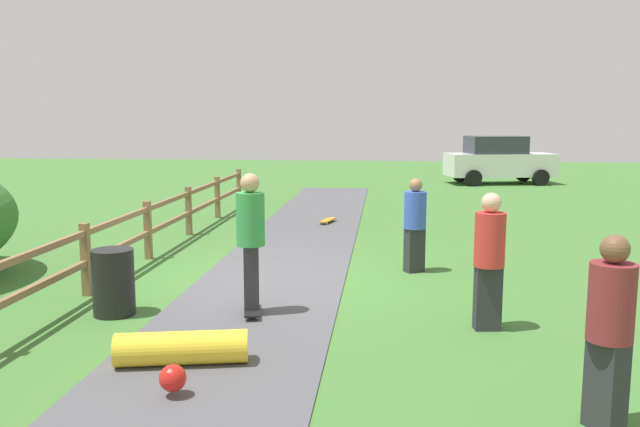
# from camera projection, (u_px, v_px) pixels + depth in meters

# --- Properties ---
(ground_plane) EXTENTS (60.00, 60.00, 0.00)m
(ground_plane) POSITION_uv_depth(u_px,v_px,m) (273.00, 279.00, 10.81)
(ground_plane) COLOR #427533
(asphalt_path) EXTENTS (2.40, 28.00, 0.02)m
(asphalt_path) POSITION_uv_depth(u_px,v_px,m) (273.00, 278.00, 10.81)
(asphalt_path) COLOR #515156
(asphalt_path) RESTS_ON ground_plane
(wooden_fence) EXTENTS (0.12, 18.12, 1.10)m
(wooden_fence) POSITION_uv_depth(u_px,v_px,m) (120.00, 236.00, 10.97)
(wooden_fence) COLOR olive
(wooden_fence) RESTS_ON ground_plane
(trash_bin) EXTENTS (0.56, 0.56, 0.90)m
(trash_bin) POSITION_uv_depth(u_px,v_px,m) (113.00, 282.00, 8.78)
(trash_bin) COLOR black
(trash_bin) RESTS_ON ground_plane
(skater_riding) EXTENTS (0.45, 0.82, 1.90)m
(skater_riding) POSITION_uv_depth(u_px,v_px,m) (251.00, 236.00, 8.68)
(skater_riding) COLOR black
(skater_riding) RESTS_ON asphalt_path
(skater_fallen) EXTENTS (1.45, 1.26, 0.36)m
(skater_fallen) POSITION_uv_depth(u_px,v_px,m) (181.00, 350.00, 6.92)
(skater_fallen) COLOR yellow
(skater_fallen) RESTS_ON asphalt_path
(skateboard_loose) EXTENTS (0.40, 0.82, 0.08)m
(skateboard_loose) POSITION_uv_depth(u_px,v_px,m) (328.00, 220.00, 16.43)
(skateboard_loose) COLOR #BF8C19
(skateboard_loose) RESTS_ON asphalt_path
(bystander_blue) EXTENTS (0.52, 0.52, 1.62)m
(bystander_blue) POSITION_uv_depth(u_px,v_px,m) (415.00, 221.00, 11.17)
(bystander_blue) COLOR #2D2D33
(bystander_blue) RESTS_ON ground_plane
(bystander_maroon) EXTENTS (0.52, 0.52, 1.70)m
(bystander_maroon) POSITION_uv_depth(u_px,v_px,m) (610.00, 325.00, 5.45)
(bystander_maroon) COLOR #2D2D33
(bystander_maroon) RESTS_ON ground_plane
(bystander_red) EXTENTS (0.42, 0.42, 1.74)m
(bystander_red) POSITION_uv_depth(u_px,v_px,m) (489.00, 255.00, 8.09)
(bystander_red) COLOR #2D2D33
(bystander_red) RESTS_ON ground_plane
(parked_car_white) EXTENTS (4.44, 2.57, 1.92)m
(parked_car_white) POSITION_uv_depth(u_px,v_px,m) (499.00, 160.00, 26.18)
(parked_car_white) COLOR silver
(parked_car_white) RESTS_ON ground_plane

